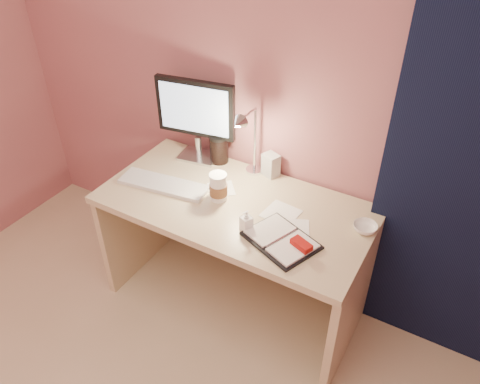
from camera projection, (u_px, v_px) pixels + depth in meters
The scene contains 14 objects.
room at pixel (465, 156), 1.98m from camera, with size 3.50×3.50×3.50m.
desk at pixel (242, 228), 2.57m from camera, with size 1.40×0.70×0.73m.
monitor at pixel (196, 113), 2.56m from camera, with size 0.45×0.19×0.48m.
keyboard at pixel (164, 184), 2.50m from camera, with size 0.49×0.14×0.02m, color white.
planner at pixel (283, 240), 2.14m from camera, with size 0.38×0.34×0.05m.
paper_a at pixel (291, 230), 2.21m from camera, with size 0.17×0.17×0.00m, color white.
paper_b at pixel (281, 213), 2.31m from camera, with size 0.16×0.16×0.00m, color white.
paper_c at pixel (221, 189), 2.48m from camera, with size 0.13×0.13×0.00m, color white.
coffee_cup at pixel (218, 187), 2.37m from camera, with size 0.09×0.09×0.15m.
bowl at pixel (365, 228), 2.20m from camera, with size 0.11×0.11×0.04m, color white.
lotion_bottle at pixel (246, 221), 2.19m from camera, with size 0.05×0.05×0.11m, color white.
dark_jar at pixel (219, 149), 2.66m from camera, with size 0.11×0.11×0.15m, color black.
product_box at pixel (271, 165), 2.55m from camera, with size 0.09×0.07×0.13m, color beige.
desk_lamp at pixel (246, 139), 2.39m from camera, with size 0.10×0.25×0.41m.
Camera 1 is at (0.97, -0.25, 2.19)m, focal length 35.00 mm.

